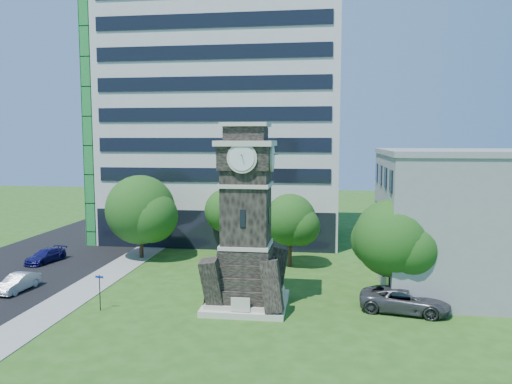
# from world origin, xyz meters

# --- Properties ---
(ground) EXTENTS (160.00, 160.00, 0.00)m
(ground) POSITION_xyz_m (0.00, 0.00, 0.00)
(ground) COLOR #265017
(ground) RESTS_ON ground
(sidewalk) EXTENTS (3.00, 70.00, 0.06)m
(sidewalk) POSITION_xyz_m (-9.50, 5.00, 0.03)
(sidewalk) COLOR gray
(sidewalk) RESTS_ON ground
(clock_tower) EXTENTS (5.40, 5.40, 12.22)m
(clock_tower) POSITION_xyz_m (3.00, 2.00, 5.28)
(clock_tower) COLOR beige
(clock_tower) RESTS_ON ground
(office_tall) EXTENTS (26.20, 15.11, 28.60)m
(office_tall) POSITION_xyz_m (-3.20, 25.84, 14.22)
(office_tall) COLOR silver
(office_tall) RESTS_ON ground
(office_low) EXTENTS (15.20, 12.20, 10.40)m
(office_low) POSITION_xyz_m (19.97, 8.00, 5.21)
(office_low) COLOR gray
(office_low) RESTS_ON ground
(car_street_mid) EXTENTS (1.64, 3.93, 1.26)m
(car_street_mid) POSITION_xyz_m (-14.24, 2.95, 0.63)
(car_street_mid) COLOR #AFB3B8
(car_street_mid) RESTS_ON ground
(car_street_north) EXTENTS (2.56, 4.42, 1.20)m
(car_street_north) POSITION_xyz_m (-16.93, 11.22, 0.60)
(car_street_north) COLOR #141354
(car_street_north) RESTS_ON ground
(car_east_lot) EXTENTS (6.09, 3.69, 1.58)m
(car_east_lot) POSITION_xyz_m (13.36, 2.21, 0.79)
(car_east_lot) COLOR #424246
(car_east_lot) RESTS_ON ground
(park_bench) EXTENTS (1.89, 0.50, 0.98)m
(park_bench) POSITION_xyz_m (1.26, 0.95, 0.52)
(park_bench) COLOR black
(park_bench) RESTS_ON ground
(street_sign) EXTENTS (0.57, 0.06, 2.39)m
(street_sign) POSITION_xyz_m (-6.34, -0.23, 1.50)
(street_sign) COLOR black
(street_sign) RESTS_ON ground
(tree_nw) EXTENTS (7.10, 6.46, 7.85)m
(tree_nw) POSITION_xyz_m (-8.79, 14.03, 4.43)
(tree_nw) COLOR #332114
(tree_nw) RESTS_ON ground
(tree_nc) EXTENTS (4.73, 4.30, 6.41)m
(tree_nc) POSITION_xyz_m (-1.19, 16.87, 4.09)
(tree_nc) COLOR #332114
(tree_nc) RESTS_ON ground
(tree_ne) EXTENTS (5.00, 4.55, 6.43)m
(tree_ne) POSITION_xyz_m (5.25, 12.90, 3.98)
(tree_ne) COLOR #332114
(tree_ne) RESTS_ON ground
(tree_east) EXTENTS (5.82, 5.29, 7.18)m
(tree_east) POSITION_xyz_m (12.80, 3.82, 4.35)
(tree_east) COLOR #332114
(tree_east) RESTS_ON ground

